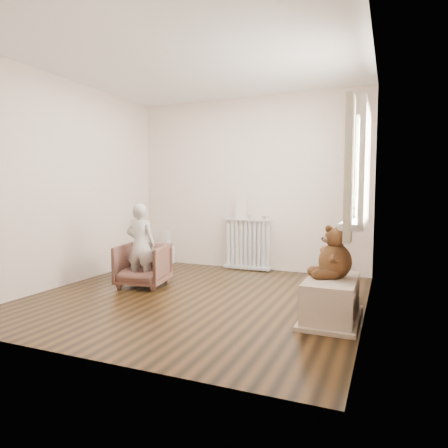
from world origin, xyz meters
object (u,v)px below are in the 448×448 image
at_px(radiator, 248,244).
at_px(toy_vanity, 162,247).
at_px(plush_cat, 357,209).
at_px(toy_bench, 332,299).
at_px(child, 140,245).
at_px(armchair, 143,265).
at_px(teddy_bear, 335,248).

relative_size(radiator, toy_vanity, 1.47).
distance_m(radiator, plush_cat, 2.02).
bearing_deg(toy_bench, child, 171.12).
relative_size(radiator, child, 0.76).
xyz_separation_m(armchair, plush_cat, (2.50, 0.48, 0.73)).
distance_m(toy_vanity, armchair, 1.58).
bearing_deg(armchair, child, -100.44).
bearing_deg(plush_cat, armchair, -156.48).
bearing_deg(radiator, toy_vanity, -178.83).
distance_m(radiator, teddy_bear, 2.43).
bearing_deg(plush_cat, teddy_bear, -85.38).
distance_m(teddy_bear, plush_cat, 0.94).
distance_m(armchair, toy_bench, 2.40).
bearing_deg(teddy_bear, toy_bench, -142.31).
bearing_deg(radiator, teddy_bear, -51.08).
relative_size(armchair, teddy_bear, 1.22).
relative_size(toy_bench, teddy_bear, 1.74).
height_order(teddy_bear, plush_cat, plush_cat).
relative_size(armchair, plush_cat, 2.13).
height_order(toy_vanity, teddy_bear, teddy_bear).
bearing_deg(plush_cat, radiator, 160.91).
height_order(armchair, plush_cat, plush_cat).
bearing_deg(teddy_bear, plush_cat, 57.76).
distance_m(radiator, toy_vanity, 1.48).
bearing_deg(child, toy_bench, 160.68).
xyz_separation_m(toy_vanity, armchair, (0.61, -1.46, -0.01)).
bearing_deg(toy_bench, plush_cat, 81.20).
xyz_separation_m(radiator, plush_cat, (1.64, -1.01, 0.61)).
height_order(toy_vanity, toy_bench, toy_vanity).
height_order(radiator, armchair, radiator).
bearing_deg(plush_cat, child, -155.38).
relative_size(child, teddy_bear, 2.13).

